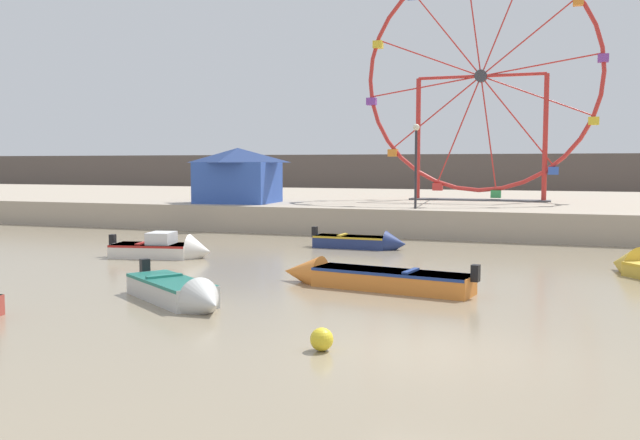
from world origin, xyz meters
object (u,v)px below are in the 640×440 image
mooring_buoy_orange (322,339)px  ferris_wheel_red_frame (481,80)px  promenade_lamp_near (416,154)px  motorboat_navy_blue (364,242)px  motorboat_white_red_stripe (168,249)px  motorboat_pale_grey (181,293)px  carnival_booth_blue_tent (238,174)px  motorboat_orange_hull (363,277)px

mooring_buoy_orange → ferris_wheel_red_frame: bearing=90.6°
promenade_lamp_near → motorboat_navy_blue: bearing=-101.3°
promenade_lamp_near → motorboat_white_red_stripe: bearing=-125.0°
motorboat_white_red_stripe → promenade_lamp_near: 13.10m
motorboat_pale_grey → carnival_booth_blue_tent: 21.09m
motorboat_white_red_stripe → promenade_lamp_near: promenade_lamp_near is taller
motorboat_pale_grey → promenade_lamp_near: 18.13m
motorboat_orange_hull → motorboat_navy_blue: motorboat_orange_hull is taller
motorboat_orange_hull → ferris_wheel_red_frame: bearing=-82.3°
motorboat_orange_hull → motorboat_pale_grey: (-3.65, -3.74, -0.00)m
motorboat_orange_hull → promenade_lamp_near: promenade_lamp_near is taller
motorboat_white_red_stripe → promenade_lamp_near: bearing=44.4°
ferris_wheel_red_frame → carnival_booth_blue_tent: 14.96m
motorboat_white_red_stripe → motorboat_orange_hull: bearing=-33.2°
motorboat_white_red_stripe → ferris_wheel_red_frame: bearing=53.1°
motorboat_pale_grey → carnival_booth_blue_tent: size_ratio=0.87×
motorboat_orange_hull → ferris_wheel_red_frame: 23.67m
motorboat_white_red_stripe → carnival_booth_blue_tent: size_ratio=0.87×
motorboat_navy_blue → mooring_buoy_orange: 15.57m
motorboat_white_red_stripe → carnival_booth_blue_tent: carnival_booth_blue_tent is taller
motorboat_navy_blue → promenade_lamp_near: 6.51m
motorboat_orange_hull → motorboat_navy_blue: bearing=-65.1°
promenade_lamp_near → mooring_buoy_orange: promenade_lamp_near is taller
motorboat_navy_blue → motorboat_pale_grey: motorboat_pale_grey is taller
ferris_wheel_red_frame → carnival_booth_blue_tent: ferris_wheel_red_frame is taller
mooring_buoy_orange → promenade_lamp_near: bearing=96.6°
motorboat_orange_hull → carnival_booth_blue_tent: bearing=-44.0°
motorboat_pale_grey → ferris_wheel_red_frame: bearing=115.1°
ferris_wheel_red_frame → motorboat_orange_hull: bearing=-91.8°
motorboat_navy_blue → carnival_booth_blue_tent: carnival_booth_blue_tent is taller
ferris_wheel_red_frame → mooring_buoy_orange: 29.97m
motorboat_orange_hull → carnival_booth_blue_tent: carnival_booth_blue_tent is taller
motorboat_pale_grey → carnival_booth_blue_tent: carnival_booth_blue_tent is taller
carnival_booth_blue_tent → mooring_buoy_orange: bearing=-63.8°
motorboat_white_red_stripe → motorboat_navy_blue: motorboat_white_red_stripe is taller
promenade_lamp_near → ferris_wheel_red_frame: bearing=76.4°
motorboat_navy_blue → promenade_lamp_near: promenade_lamp_near is taller
motorboat_pale_grey → mooring_buoy_orange: bearing=3.3°
ferris_wheel_red_frame → motorboat_pale_grey: bearing=-99.5°
motorboat_orange_hull → carnival_booth_blue_tent: 19.62m
carnival_booth_blue_tent → mooring_buoy_orange: carnival_booth_blue_tent is taller
carnival_booth_blue_tent → promenade_lamp_near: size_ratio=1.14×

